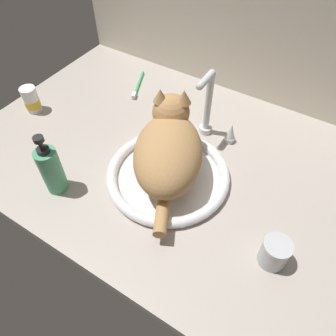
{
  "coord_description": "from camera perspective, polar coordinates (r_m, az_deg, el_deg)",
  "views": [
    {
      "loc": [
        34.55,
        -54.54,
        71.72
      ],
      "look_at": [
        5.16,
        -7.26,
        7.0
      ],
      "focal_mm": 34.22,
      "sensor_mm": 36.0,
      "label": 1
    }
  ],
  "objects": [
    {
      "name": "countertop",
      "position": [
        0.95,
        -0.33,
        1.89
      ],
      "size": [
        116.07,
        78.52,
        3.0
      ],
      "primitive_type": "cube",
      "color": "#ADA399",
      "rests_on": "ground"
    },
    {
      "name": "backsplash_wall",
      "position": [
        1.13,
        11.39,
        21.57
      ],
      "size": [
        116.07,
        2.4,
        41.15
      ],
      "primitive_type": "cube",
      "color": "beige",
      "rests_on": "ground"
    },
    {
      "name": "sink_basin",
      "position": [
        0.87,
        0.0,
        -1.17
      ],
      "size": [
        33.68,
        33.68,
        2.85
      ],
      "color": "white",
      "rests_on": "countertop"
    },
    {
      "name": "faucet",
      "position": [
        0.96,
        6.88,
        9.97
      ],
      "size": [
        19.76,
        9.81,
        21.9
      ],
      "color": "silver",
      "rests_on": "countertop"
    },
    {
      "name": "cat",
      "position": [
        0.82,
        0.13,
        3.85
      ],
      "size": [
        27.82,
        35.13,
        18.34
      ],
      "color": "tan",
      "rests_on": "sink_basin"
    },
    {
      "name": "metal_jar",
      "position": [
        0.76,
        18.45,
        -14.1
      ],
      "size": [
        6.38,
        6.38,
        7.36
      ],
      "color": "#B2B5BA",
      "rests_on": "countertop"
    },
    {
      "name": "pill_bottle",
      "position": [
        1.16,
        -23.16,
        11.05
      ],
      "size": [
        5.08,
        5.08,
        8.61
      ],
      "color": "white",
      "rests_on": "countertop"
    },
    {
      "name": "soap_pump_bottle",
      "position": [
        0.86,
        -20.07,
        -0.26
      ],
      "size": [
        5.55,
        5.55,
        18.51
      ],
      "color": "#4C9E70",
      "rests_on": "countertop"
    },
    {
      "name": "toothbrush",
      "position": [
        1.2,
        -5.37,
        14.46
      ],
      "size": [
        7.49,
        15.61,
        1.7
      ],
      "color": "#3FB266",
      "rests_on": "countertop"
    }
  ]
}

